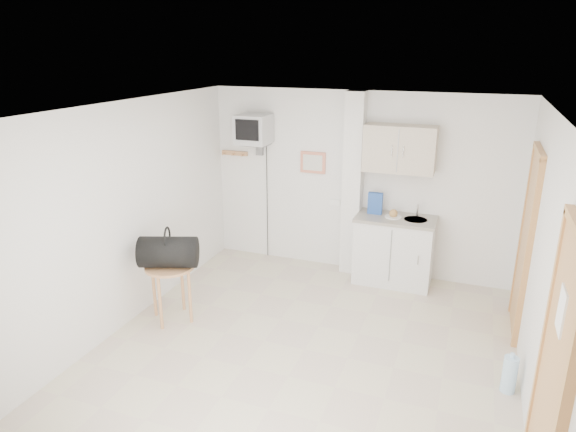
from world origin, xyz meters
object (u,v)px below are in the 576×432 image
at_px(round_table, 170,274).
at_px(duffel_bag, 168,252).
at_px(water_bottle, 510,374).
at_px(crt_television, 254,130).

height_order(round_table, duffel_bag, duffel_bag).
xyz_separation_m(round_table, water_bottle, (3.63, -0.06, -0.39)).
relative_size(crt_television, duffel_bag, 2.99).
relative_size(crt_television, water_bottle, 5.36).
distance_m(round_table, duffel_bag, 0.28).
height_order(crt_television, water_bottle, crt_television).
bearing_deg(round_table, water_bottle, -1.01).
distance_m(crt_television, water_bottle, 4.35).
xyz_separation_m(duffel_bag, water_bottle, (3.62, -0.04, -0.68)).
bearing_deg(duffel_bag, round_table, 101.19).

